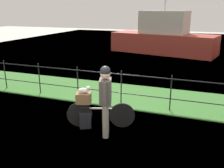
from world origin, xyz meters
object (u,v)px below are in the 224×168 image
at_px(terrier_dog, 84,90).
at_px(cyclist_person, 105,95).
at_px(moored_boat_near, 163,38).
at_px(bicycle_main, 100,114).
at_px(wooden_crate, 84,98).
at_px(backpack_on_paving, 85,120).

bearing_deg(terrier_dog, cyclist_person, -21.17).
bearing_deg(moored_boat_near, bicycle_main, -88.13).
bearing_deg(bicycle_main, wooden_crate, -161.44).
xyz_separation_m(wooden_crate, backpack_on_paving, (0.05, -0.05, -0.57)).
distance_m(wooden_crate, terrier_dog, 0.21).
distance_m(backpack_on_paving, moored_boat_near, 11.86).
height_order(bicycle_main, terrier_dog, terrier_dog).
relative_size(bicycle_main, cyclist_person, 0.97).
xyz_separation_m(bicycle_main, moored_boat_near, (-0.38, 11.66, 0.66)).
bearing_deg(bicycle_main, moored_boat_near, 91.87).
bearing_deg(wooden_crate, backpack_on_paving, -48.92).
relative_size(terrier_dog, moored_boat_near, 0.05).
height_order(terrier_dog, moored_boat_near, moored_boat_near).
distance_m(bicycle_main, moored_boat_near, 11.68).
height_order(bicycle_main, wooden_crate, wooden_crate).
bearing_deg(terrier_dog, moored_boat_near, 90.14).
relative_size(wooden_crate, cyclist_person, 0.21).
bearing_deg(cyclist_person, wooden_crate, 160.09).
bearing_deg(wooden_crate, bicycle_main, 18.56).
distance_m(terrier_dog, backpack_on_paving, 0.78).
xyz_separation_m(bicycle_main, cyclist_person, (0.30, -0.37, 0.66)).
bearing_deg(terrier_dog, backpack_on_paving, -69.23).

